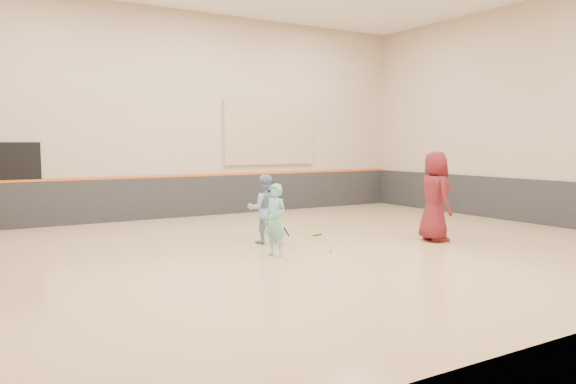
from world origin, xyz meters
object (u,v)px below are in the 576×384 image
girl (275,220)px  instructor (264,209)px  spare_racket (305,235)px  young_man (435,196)px

girl → instructor: instructor is taller
instructor → girl: bearing=88.9°
girl → spare_racket: (1.62, 1.45, -0.62)m
instructor → young_man: young_man is taller
girl → instructor: size_ratio=0.94×
girl → spare_racket: size_ratio=2.16×
girl → spare_racket: 2.26m
instructor → spare_racket: 1.29m
young_man → spare_racket: (-2.27, 1.80, -0.92)m
instructor → spare_racket: size_ratio=2.31×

